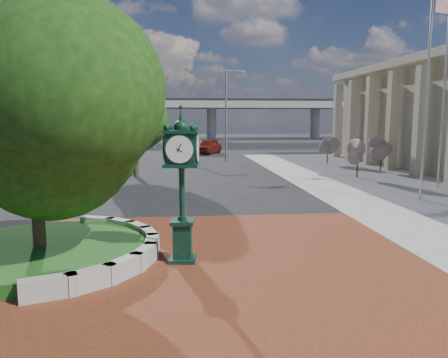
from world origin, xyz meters
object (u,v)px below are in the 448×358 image
at_px(post_clock, 182,179).
at_px(street_lamp_far, 155,108).
at_px(flagpole_a, 427,93).
at_px(flagpole_b, 443,103).
at_px(parked_car, 208,146).
at_px(street_lamp_near, 228,108).

bearing_deg(post_clock, street_lamp_far, 94.06).
bearing_deg(flagpole_a, street_lamp_far, 112.34).
distance_m(post_clock, flagpole_b, 19.03).
bearing_deg(flagpole_a, parked_car, 106.24).
xyz_separation_m(parked_car, street_lamp_near, (1.31, -9.48, 4.09)).
relative_size(post_clock, parked_car, 0.87).
xyz_separation_m(flagpole_a, street_lamp_near, (-7.39, 20.37, -0.33)).
distance_m(flagpole_a, street_lamp_near, 21.67).
height_order(parked_car, flagpole_a, flagpole_a).
bearing_deg(flagpole_b, flagpole_a, -131.38).
distance_m(post_clock, street_lamp_far, 44.88).
relative_size(flagpole_a, flagpole_b, 1.07).
bearing_deg(street_lamp_far, parked_car, -46.39).
height_order(post_clock, street_lamp_near, street_lamp_near).
bearing_deg(street_lamp_near, flagpole_b, -58.45).
relative_size(flagpole_b, street_lamp_near, 1.14).
distance_m(flagpole_b, street_lamp_far, 37.61).
relative_size(post_clock, flagpole_a, 0.42).
bearing_deg(street_lamp_near, street_lamp_far, 115.29).
bearing_deg(parked_car, street_lamp_near, -57.68).
bearing_deg(flagpole_b, street_lamp_far, 118.60).
xyz_separation_m(post_clock, flagpole_a, (11.81, 8.22, 2.89)).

